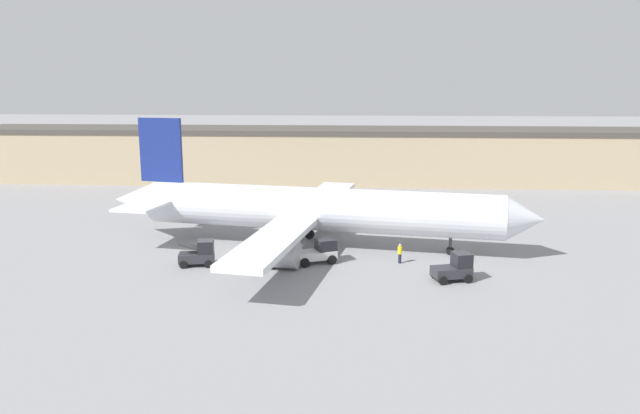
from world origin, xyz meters
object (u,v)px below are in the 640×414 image
airplane (310,210)px  baggage_tug (318,252)px  ground_crew_worker (400,253)px  pushback_tug (455,268)px  belt_loader_truck (199,254)px

airplane → baggage_tug: airplane is taller
ground_crew_worker → baggage_tug: (-6.82, -0.24, 0.05)m
airplane → pushback_tug: 15.21m
pushback_tug → baggage_tug: bearing=143.6°
ground_crew_worker → belt_loader_truck: (-16.61, -1.59, 0.10)m
baggage_tug → ground_crew_worker: bearing=-21.6°
airplane → baggage_tug: size_ratio=10.49×
ground_crew_worker → pushback_tug: bearing=-39.4°
airplane → pushback_tug: bearing=-28.4°
airplane → ground_crew_worker: airplane is taller
ground_crew_worker → belt_loader_truck: 16.69m
ground_crew_worker → pushback_tug: (3.89, -4.31, 0.09)m
ground_crew_worker → pushback_tug: pushback_tug is taller
airplane → belt_loader_truck: airplane is taller
belt_loader_truck → pushback_tug: (20.50, -2.72, -0.01)m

